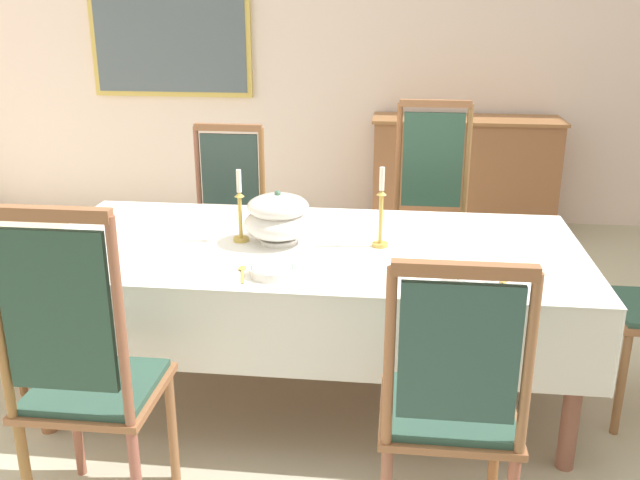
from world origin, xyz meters
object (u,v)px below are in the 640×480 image
object	(u,v)px
dining_table	(310,259)
chair_north_a	(226,214)
candlestick_east	(381,215)
framed_painting	(168,2)
bowl_near_left	(473,279)
bowl_near_right	(272,271)
spoon_secondary	(242,270)
chair_north_b	(431,212)
chair_south_a	(84,371)
chair_south_b	(451,403)
spoon_primary	(505,283)
candlestick_west	(240,213)
sideboard	(463,175)
soup_tureen	(278,218)

from	to	relation	value
dining_table	chair_north_a	distance (m)	1.14
candlestick_east	framed_painting	world-z (taller)	framed_painting
candlestick_east	bowl_near_left	distance (m)	0.55
bowl_near_right	spoon_secondary	world-z (taller)	bowl_near_right
chair_north_b	bowl_near_left	distance (m)	1.38
chair_south_a	chair_south_b	xyz separation A→B (m)	(1.19, 0.01, -0.04)
spoon_primary	candlestick_west	bearing A→B (deg)	149.28
dining_table	spoon_secondary	distance (m)	0.43
dining_table	bowl_near_left	size ratio (longest dim) A/B	12.24
chair_north_b	bowl_near_right	distance (m)	1.51
sideboard	bowl_near_right	bearing A→B (deg)	71.70
chair_south_a	spoon_primary	bearing A→B (deg)	22.49
chair_north_a	candlestick_west	world-z (taller)	chair_north_a
bowl_near_left	chair_south_a	bearing A→B (deg)	-156.61
chair_north_b	framed_painting	xyz separation A→B (m)	(-2.08, 1.86, 1.12)
candlestick_east	framed_painting	size ratio (longest dim) A/B	0.24
dining_table	framed_painting	xyz separation A→B (m)	(-1.51, 2.82, 1.07)
chair_north_b	soup_tureen	distance (m)	1.22
bowl_near_right	soup_tureen	bearing A→B (deg)	96.30
chair_south_b	bowl_near_left	bearing A→B (deg)	79.30
chair_south_a	candlestick_east	world-z (taller)	chair_south_a
chair_north_a	soup_tureen	xyz separation A→B (m)	(0.48, -0.95, 0.29)
chair_south_b	bowl_near_right	size ratio (longest dim) A/B	6.12
bowl_near_right	dining_table	bearing A→B (deg)	76.11
soup_tureen	chair_south_a	bearing A→B (deg)	-116.60
chair_south_a	candlestick_west	xyz separation A→B (m)	(0.31, 0.96, 0.26)
soup_tureen	candlestick_west	distance (m)	0.17
chair_south_a	bowl_near_left	distance (m)	1.42
chair_north_a	framed_painting	distance (m)	2.38
chair_north_a	candlestick_west	xyz separation A→B (m)	(0.31, -0.95, 0.30)
sideboard	candlestick_east	bearing A→B (deg)	77.42
dining_table	chair_south_b	bearing A→B (deg)	-59.28
chair_north_b	candlestick_west	distance (m)	1.33
bowl_near_left	chair_north_b	bearing A→B (deg)	94.36
spoon_primary	spoon_secondary	distance (m)	1.01
chair_south_a	spoon_secondary	distance (m)	0.73
soup_tureen	chair_north_b	bearing A→B (deg)	53.75
framed_painting	dining_table	bearing A→B (deg)	-61.86
chair_south_b	sideboard	world-z (taller)	chair_south_b
candlestick_east	chair_north_a	bearing A→B (deg)	134.28
chair_north_a	chair_south_b	distance (m)	2.25
framed_painting	candlestick_west	bearing A→B (deg)	-66.95
spoon_secondary	bowl_near_left	bearing A→B (deg)	-15.53
chair_south_a	candlestick_west	world-z (taller)	chair_south_a
dining_table	chair_north_b	size ratio (longest dim) A/B	1.91
chair_south_b	bowl_near_right	distance (m)	0.89
candlestick_west	candlestick_east	distance (m)	0.62
chair_south_a	framed_painting	world-z (taller)	framed_painting
dining_table	soup_tureen	xyz separation A→B (m)	(-0.14, 0.00, 0.19)
candlestick_west	spoon_secondary	distance (m)	0.39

